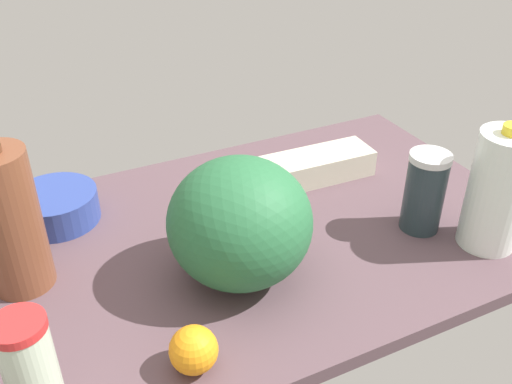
{
  "coord_description": "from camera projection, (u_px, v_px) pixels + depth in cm",
  "views": [
    {
      "loc": [
        43.19,
        88.41,
        74.59
      ],
      "look_at": [
        0.0,
        0.0,
        13.0
      ],
      "focal_mm": 40.0,
      "sensor_mm": 36.0,
      "label": 1
    }
  ],
  "objects": [
    {
      "name": "tumbler_cup",
      "position": [
        30.0,
        368.0,
        0.79
      ],
      "size": [
        7.7,
        7.7,
        17.58
      ],
      "color": "beige",
      "rests_on": "countertop"
    },
    {
      "name": "orange_by_jug",
      "position": [
        215.0,
        195.0,
        1.27
      ],
      "size": [
        7.63,
        7.63,
        7.63
      ],
      "primitive_type": "sphere",
      "color": "orange",
      "rests_on": "countertop"
    },
    {
      "name": "watermelon",
      "position": [
        240.0,
        223.0,
        1.03
      ],
      "size": [
        26.62,
        26.62,
        24.2
      ],
      "primitive_type": "ellipsoid",
      "color": "#27663B",
      "rests_on": "countertop"
    },
    {
      "name": "orange_beside_bowl",
      "position": [
        194.0,
        350.0,
        0.88
      ],
      "size": [
        7.79,
        7.79,
        7.79
      ],
      "primitive_type": "sphere",
      "color": "orange",
      "rests_on": "countertop"
    },
    {
      "name": "milk_jug",
      "position": [
        498.0,
        191.0,
        1.12
      ],
      "size": [
        11.52,
        11.52,
        26.68
      ],
      "color": "white",
      "rests_on": "countertop"
    },
    {
      "name": "countertop",
      "position": [
        256.0,
        237.0,
        1.22
      ],
      "size": [
        120.0,
        76.0,
        3.0
      ],
      "primitive_type": "cube",
      "color": "#564047",
      "rests_on": "ground"
    },
    {
      "name": "mixing_bowl",
      "position": [
        56.0,
        206.0,
        1.23
      ],
      "size": [
        18.12,
        18.12,
        6.82
      ],
      "primitive_type": "cylinder",
      "color": "#2E4394",
      "rests_on": "countertop"
    },
    {
      "name": "egg_carton",
      "position": [
        315.0,
        166.0,
        1.39
      ],
      "size": [
        29.07,
        11.0,
        6.39
      ],
      "primitive_type": "cube",
      "rotation": [
        0.0,
        0.0,
        -0.03
      ],
      "color": "beige",
      "rests_on": "countertop"
    },
    {
      "name": "shaker_bottle",
      "position": [
        425.0,
        192.0,
        1.18
      ],
      "size": [
        8.57,
        8.57,
        17.7
      ],
      "color": "#28363C",
      "rests_on": "countertop"
    },
    {
      "name": "chocolate_milk_jug",
      "position": [
        9.0,
        222.0,
        1.0
      ],
      "size": [
        11.25,
        11.25,
        29.53
      ],
      "color": "brown",
      "rests_on": "countertop"
    }
  ]
}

